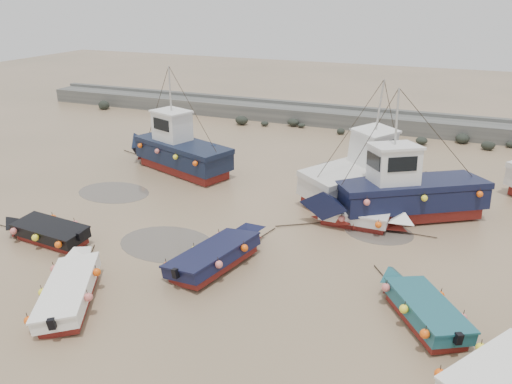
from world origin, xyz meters
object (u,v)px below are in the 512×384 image
at_px(dinghy_0, 73,285).
at_px(dinghy_3, 505,368).
at_px(dinghy_2, 420,304).
at_px(cabin_boat_2, 399,193).
at_px(cabin_boat_0, 176,148).
at_px(person, 214,175).
at_px(cabin_boat_1, 364,171).
at_px(dinghy_1, 221,252).
at_px(dinghy_5, 362,215).
at_px(dinghy_4, 45,229).

bearing_deg(dinghy_0, dinghy_3, -24.24).
relative_size(dinghy_2, cabin_boat_2, 0.53).
xyz_separation_m(cabin_boat_0, person, (2.54, -0.03, -1.36)).
distance_m(dinghy_2, dinghy_3, 3.37).
xyz_separation_m(dinghy_2, person, (-12.79, 10.00, -0.56)).
height_order(cabin_boat_0, cabin_boat_2, same).
bearing_deg(person, cabin_boat_1, 146.97).
distance_m(dinghy_2, cabin_boat_0, 18.34).
bearing_deg(cabin_boat_2, dinghy_1, 108.02).
bearing_deg(cabin_boat_2, dinghy_2, 160.39).
distance_m(dinghy_3, dinghy_5, 10.33).
xyz_separation_m(dinghy_0, cabin_boat_0, (-3.77, 13.52, 0.82)).
bearing_deg(dinghy_5, dinghy_1, -38.56).
bearing_deg(dinghy_4, dinghy_5, -56.90).
relative_size(dinghy_5, cabin_boat_0, 0.58).
bearing_deg(dinghy_1, cabin_boat_2, 63.96).
distance_m(dinghy_4, person, 10.82).
distance_m(dinghy_1, dinghy_2, 7.78).
height_order(dinghy_0, cabin_boat_2, cabin_boat_2).
distance_m(dinghy_3, cabin_boat_0, 21.67).
bearing_deg(dinghy_0, dinghy_4, 114.53).
bearing_deg(cabin_boat_2, dinghy_5, 105.69).
height_order(dinghy_4, cabin_boat_1, cabin_boat_1).
relative_size(cabin_boat_0, cabin_boat_2, 1.02).
distance_m(dinghy_0, dinghy_5, 12.94).
relative_size(dinghy_1, cabin_boat_1, 0.71).
bearing_deg(dinghy_1, person, 132.00).
bearing_deg(cabin_boat_0, dinghy_1, -121.19).
distance_m(dinghy_0, dinghy_4, 5.26).
bearing_deg(dinghy_2, dinghy_1, 139.99).
xyz_separation_m(dinghy_3, dinghy_5, (-5.67, 8.63, 0.01)).
bearing_deg(dinghy_3, dinghy_4, -152.60).
bearing_deg(cabin_boat_2, dinghy_3, 170.44).
height_order(dinghy_2, dinghy_4, same).
bearing_deg(dinghy_4, person, -11.19).
distance_m(dinghy_1, dinghy_5, 7.27).
bearing_deg(cabin_boat_2, dinghy_0, 106.99).
height_order(dinghy_2, person, dinghy_2).
xyz_separation_m(dinghy_2, dinghy_3, (2.49, -2.27, -0.01)).
distance_m(dinghy_0, cabin_boat_1, 15.78).
bearing_deg(dinghy_0, cabin_boat_1, 31.85).
bearing_deg(dinghy_1, dinghy_3, -2.66).
relative_size(dinghy_1, dinghy_5, 1.16).
xyz_separation_m(dinghy_2, cabin_boat_2, (-1.79, 7.90, 0.78)).
bearing_deg(dinghy_3, cabin_boat_1, 150.39).
xyz_separation_m(dinghy_5, cabin_boat_0, (-12.16, 3.67, 0.80)).
xyz_separation_m(dinghy_3, cabin_boat_0, (-17.82, 12.31, 0.81)).
bearing_deg(person, cabin_boat_2, 134.24).
height_order(dinghy_0, person, dinghy_0).
distance_m(cabin_boat_0, cabin_boat_2, 13.71).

